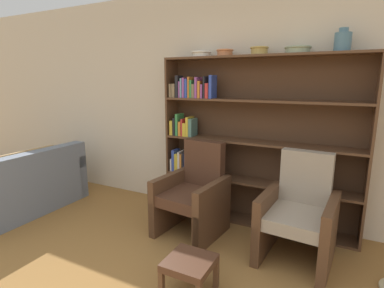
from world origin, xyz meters
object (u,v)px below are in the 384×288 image
bookshelf (239,144)px  vase_tall (343,41)px  bowl_cream (298,49)px  armchair_cushioned (299,215)px  bowl_brass (225,52)px  bowl_slate (259,50)px  bowl_stoneware (201,54)px  footstool (190,266)px  couch (21,188)px  armchair_leather (194,195)px

bookshelf → vase_tall: (0.99, -0.02, 1.10)m
bowl_cream → armchair_cushioned: bowl_cream is taller
bowl_brass → bowl_slate: bowl_slate is taller
bowl_stoneware → footstool: size_ratio=0.65×
bowl_stoneware → couch: bearing=-154.3°
bowl_stoneware → couch: (-2.11, -1.02, -1.68)m
bookshelf → bowl_cream: bearing=-2.1°
bowl_slate → bowl_cream: (0.39, 0.00, -0.01)m
bowl_cream → footstool: bowl_cream is taller
bowl_stoneware → footstool: bearing=-67.6°
couch → bowl_stoneware: bearing=-64.6°
bowl_slate → footstool: bearing=-93.8°
bowl_stoneware → bowl_brass: bowl_brass is taller
bowl_slate → footstool: (-0.10, -1.44, -1.74)m
bowl_cream → couch: size_ratio=0.18×
bowl_brass → vase_tall: (1.19, 0.00, 0.05)m
bookshelf → armchair_cushioned: size_ratio=2.25×
armchair_cushioned → bowl_slate: bearing=-36.8°
bowl_slate → armchair_leather: bearing=-136.1°
bowl_cream → bookshelf: bearing=177.9°
bowl_brass → couch: bearing=-157.1°
bowl_slate → armchair_leather: bowl_slate is taller
bowl_cream → armchair_leather: size_ratio=0.27×
vase_tall → armchair_cushioned: (-0.21, -0.51, -1.60)m
bowl_stoneware → couch: 2.88m
bowl_brass → footstool: 2.27m
bowl_stoneware → bowl_brass: 0.30m
bowl_slate → couch: (-2.80, -1.02, -1.69)m
armchair_cushioned → footstool: 1.16m
armchair_leather → armchair_cushioned: 1.11m
bookshelf → bowl_cream: bowl_cream is taller
bowl_brass → bowl_cream: bowl_brass is taller
bowl_slate → armchair_cushioned: bowl_slate is taller
bowl_slate → footstool: size_ratio=0.54×
armchair_cushioned → footstool: (-0.68, -0.93, -0.18)m
bookshelf → couch: 2.88m
bowl_stoneware → bowl_cream: bearing=0.0°
bowl_slate → armchair_cushioned: size_ratio=0.20×
bookshelf → bowl_slate: bearing=-6.4°
couch → armchair_cushioned: size_ratio=1.47×
armchair_cushioned → footstool: size_ratio=2.77×
bowl_brass → bowl_cream: (0.79, 0.00, -0.00)m
armchair_leather → footstool: 1.04m
vase_tall → footstool: bearing=-121.9°
bowl_brass → vase_tall: size_ratio=0.89×
bowl_stoneware → armchair_cushioned: 2.07m
footstool → vase_tall: bearing=58.1°
bookshelf → footstool: (0.10, -1.46, -0.69)m
armchair_leather → couch: bearing=19.2°
couch → vase_tall: bearing=-74.5°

